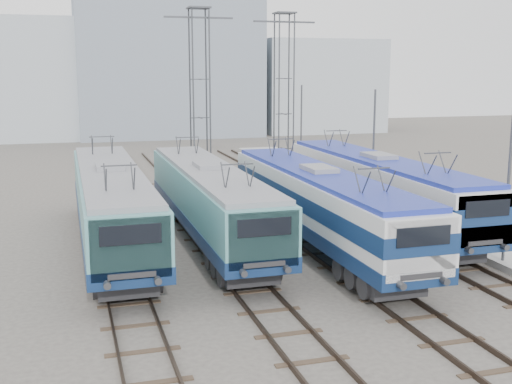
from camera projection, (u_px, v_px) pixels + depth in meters
The scene contains 14 objects.
ground at pixel (330, 305), 22.43m from camera, with size 160.00×160.00×0.00m, color #514C47.
platform at pixel (453, 228), 32.80m from camera, with size 4.00×70.00×0.30m, color #9E9E99.
locomotive_far_left at pixel (111, 201), 28.96m from camera, with size 2.88×18.17×3.42m.
locomotive_center_left at pixel (210, 198), 30.03m from camera, with size 2.80×17.65×3.32m.
locomotive_center_right at pixel (320, 201), 28.85m from camera, with size 2.82×17.81×3.35m.
locomotive_far_right at pixel (379, 185), 32.91m from camera, with size 2.85×18.01×3.39m.
catenary_tower_west at pixel (200, 93), 41.91m from camera, with size 4.50×1.20×12.00m.
catenary_tower_east at pixel (284, 91), 45.61m from camera, with size 4.50×1.20×12.00m.
mast_front at pixel (508, 185), 26.07m from camera, with size 0.12×0.12×7.00m, color #3F4247.
mast_mid at pixel (373, 150), 37.37m from camera, with size 0.12×0.12×7.00m, color #3F4247.
mast_rear at pixel (301, 132), 48.67m from camera, with size 0.12×0.12×7.00m, color #3F4247.
building_west at pixel (15, 80), 75.58m from camera, with size 18.00×12.00×14.00m, color #A3AEB7.
building_center at pixel (166, 63), 80.25m from camera, with size 22.00×14.00×18.00m, color gray.
building_east at pixel (315, 86), 86.41m from camera, with size 16.00×12.00×12.00m, color #A3AEB7.
Camera 1 is at (-8.57, -19.67, 8.08)m, focal length 45.00 mm.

